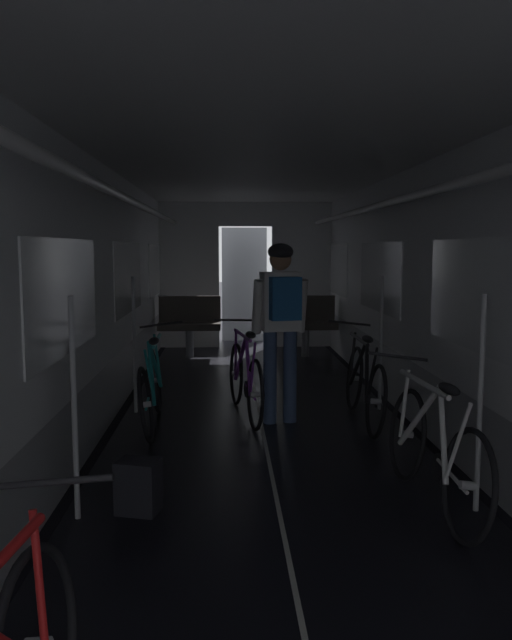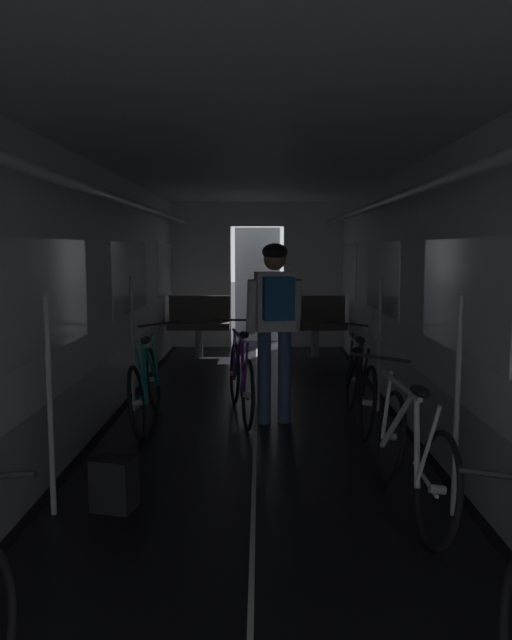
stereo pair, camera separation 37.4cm
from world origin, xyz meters
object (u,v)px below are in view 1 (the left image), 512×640
bicycle_teal (151,387)px  person_cyclist_aisle (281,313)px  bicycle_black (364,384)px  bench_seat_far_left (189,320)px  backpack_on_floor (138,486)px  bench_seat_far_right (305,320)px  bicycle_purple_in_aisle (245,379)px  bicycle_white (433,450)px

bicycle_teal → person_cyclist_aisle: 1.41m
bicycle_black → bench_seat_far_left: bearing=116.0°
backpack_on_floor → bench_seat_far_left: bearing=90.0°
bench_seat_far_left → bicycle_teal: bearing=-92.1°
bench_seat_far_left → bench_seat_far_right: same height
bicycle_teal → bicycle_purple_in_aisle: bicycle_teal is taller
bicycle_white → bicycle_purple_in_aisle: bicycle_white is taller
bench_seat_far_left → bicycle_purple_in_aisle: bearing=-78.1°
bench_seat_far_left → bicycle_purple_in_aisle: size_ratio=0.59×
bicycle_purple_in_aisle → bicycle_white: bearing=-63.5°
person_cyclist_aisle → bicycle_white: bearing=-68.2°
bicycle_black → person_cyclist_aisle: bearing=177.6°
bench_seat_far_left → backpack_on_floor: size_ratio=2.89×
bicycle_black → backpack_on_floor: bearing=-133.2°
bench_seat_far_right → bicycle_black: bench_seat_far_right is taller
person_cyclist_aisle → bench_seat_far_left: bearing=105.8°
bicycle_teal → backpack_on_floor: size_ratio=4.98×
bench_seat_far_left → backpack_on_floor: bearing=-90.0°
bench_seat_far_left → backpack_on_floor: bench_seat_far_left is taller
bench_seat_far_right → bicycle_purple_in_aisle: size_ratio=0.59×
bicycle_teal → bicycle_purple_in_aisle: bearing=19.3°
backpack_on_floor → bicycle_white: bearing=0.0°
bench_seat_far_right → backpack_on_floor: bench_seat_far_right is taller
person_cyclist_aisle → backpack_on_floor: 2.49m
person_cyclist_aisle → backpack_on_floor: size_ratio=5.09×
bench_seat_far_left → person_cyclist_aisle: person_cyclist_aisle is taller
person_cyclist_aisle → bicycle_black: bearing=-2.4°
bicycle_black → bicycle_white: bearing=-89.6°
bench_seat_far_right → backpack_on_floor: (-1.80, -5.89, -0.40)m
person_cyclist_aisle → bicycle_purple_in_aisle: size_ratio=1.03×
bench_seat_far_left → bicycle_teal: 3.90m
bicycle_white → backpack_on_floor: size_ratio=4.98×
bicycle_white → backpack_on_floor: 1.92m
backpack_on_floor → bicycle_teal: bearing=94.2°
person_cyclist_aisle → backpack_on_floor: bearing=-117.9°
bench_seat_far_left → bicycle_teal: same height
bench_seat_far_left → person_cyclist_aisle: bearing=-74.2°
bicycle_white → backpack_on_floor: bearing=-180.0°
bicycle_white → person_cyclist_aisle: person_cyclist_aisle is taller
bench_seat_far_left → bicycle_purple_in_aisle: bench_seat_far_left is taller
bicycle_purple_in_aisle → person_cyclist_aisle: bearing=-38.0°
bicycle_teal → bicycle_black: 2.04m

